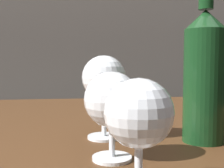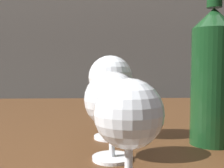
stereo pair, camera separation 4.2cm
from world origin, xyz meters
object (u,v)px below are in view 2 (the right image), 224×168
(wine_glass_rose, at_px, (110,80))
(wine_bottle, at_px, (213,72))
(wine_glass_port, at_px, (112,102))
(wine_glass_white, at_px, (129,115))

(wine_glass_rose, bearing_deg, wine_bottle, -14.79)
(wine_bottle, bearing_deg, wine_glass_port, -157.00)
(wine_glass_rose, relative_size, wine_bottle, 0.47)
(wine_glass_white, xyz_separation_m, wine_bottle, (0.16, 0.19, 0.04))
(wine_glass_white, height_order, wine_bottle, wine_bottle)
(wine_glass_white, bearing_deg, wine_glass_rose, 93.21)
(wine_glass_white, bearing_deg, wine_bottle, 49.07)
(wine_glass_port, height_order, wine_glass_rose, wine_glass_rose)
(wine_glass_rose, distance_m, wine_bottle, 0.18)
(wine_glass_white, xyz_separation_m, wine_glass_port, (-0.01, 0.11, -0.00))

